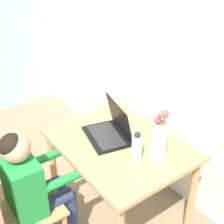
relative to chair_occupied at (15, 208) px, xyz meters
The scene contains 7 objects.
wall_back 1.53m from the chair_occupied, 87.52° to the left, with size 6.40×0.05×2.50m.
dining_table 0.75m from the chair_occupied, 80.82° to the left, with size 0.93×0.72×0.75m.
chair_occupied is the anchor object (origin of this frame).
person_seated 0.19m from the chair_occupied, 89.00° to the left, with size 0.33×0.43×1.02m.
laptop 0.79m from the chair_occupied, 87.96° to the left, with size 0.39×0.32×0.25m.
flower_vase 0.98m from the chair_occupied, 63.59° to the left, with size 0.09×0.09×0.36m.
water_bottle 0.84m from the chair_occupied, 64.74° to the left, with size 0.06×0.06×0.20m.
Camera 1 is at (1.39, 0.57, 1.98)m, focal length 50.00 mm.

